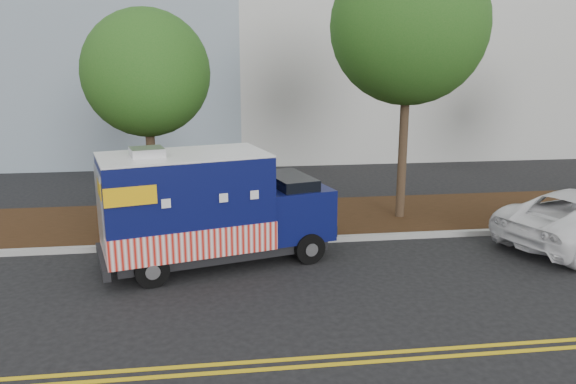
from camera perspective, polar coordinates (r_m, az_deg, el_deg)
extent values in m
plane|color=black|center=(13.70, -10.53, -7.53)|extent=(120.00, 120.00, 0.00)
cube|color=#9E9E99|center=(14.98, -10.29, -5.33)|extent=(120.00, 0.18, 0.15)
cube|color=black|center=(16.98, -9.98, -3.02)|extent=(120.00, 4.00, 0.15)
cube|color=gold|center=(9.69, -11.85, -17.06)|extent=(120.00, 0.10, 0.01)
cube|color=gold|center=(9.47, -11.96, -17.84)|extent=(120.00, 0.10, 0.01)
cylinder|color=#38281C|center=(16.76, -13.67, 2.55)|extent=(0.26, 0.26, 3.54)
sphere|color=#215919|center=(16.47, -14.20, 11.65)|extent=(3.55, 3.55, 3.55)
cylinder|color=#38281C|center=(16.93, 11.60, 4.60)|extent=(0.26, 0.26, 4.60)
sphere|color=#215919|center=(16.75, 12.18, 16.19)|extent=(4.44, 4.44, 4.44)
cube|color=#473828|center=(15.01, -15.13, -1.07)|extent=(0.06, 0.06, 2.40)
cube|color=black|center=(13.81, -6.90, -5.55)|extent=(5.28, 2.93, 0.25)
cube|color=#0A0F46|center=(13.27, -10.40, -0.91)|extent=(4.16, 2.95, 2.15)
cube|color=red|center=(13.48, -10.26, -4.04)|extent=(4.21, 3.01, 0.67)
cube|color=white|center=(13.04, -10.61, 3.73)|extent=(4.16, 2.95, 0.05)
cube|color=#B7B7BA|center=(12.88, -14.14, 3.95)|extent=(0.88, 0.88, 0.20)
cube|color=#0A0F46|center=(14.17, 0.34, -1.80)|extent=(2.05, 2.27, 1.25)
cube|color=black|center=(14.00, 0.18, 0.54)|extent=(1.31, 1.91, 0.58)
cube|color=black|center=(14.61, 3.32, -3.05)|extent=(0.53, 1.75, 0.27)
cube|color=black|center=(13.39, -18.29, -6.68)|extent=(0.67, 1.99, 0.25)
cube|color=#B7B7BA|center=(13.02, -18.58, -1.50)|extent=(0.45, 1.56, 1.70)
cube|color=#B7B7BA|center=(14.32, -10.26, 0.37)|extent=(1.56, 0.45, 0.98)
cube|color=yellow|center=(11.93, -15.71, -0.43)|extent=(1.04, 0.29, 0.40)
cube|color=yellow|center=(13.99, -16.79, 1.55)|extent=(1.04, 0.29, 0.40)
cylinder|color=black|center=(13.63, 2.18, -5.72)|extent=(0.79, 0.43, 0.75)
cylinder|color=black|center=(15.22, -0.68, -3.60)|extent=(0.79, 0.43, 0.75)
cylinder|color=black|center=(12.63, -13.66, -7.73)|extent=(0.79, 0.43, 0.75)
cylinder|color=black|center=(14.33, -14.82, -5.19)|extent=(0.79, 0.43, 0.75)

